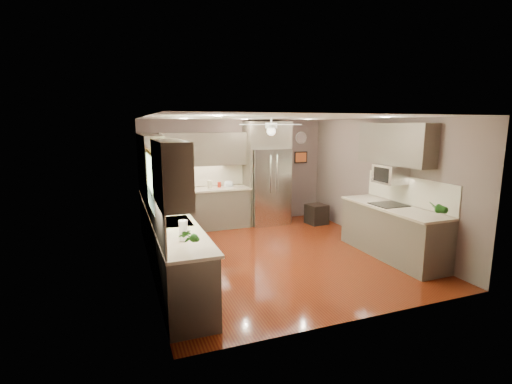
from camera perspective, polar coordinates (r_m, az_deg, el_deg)
floor at (r=6.99m, az=3.18°, el=-9.57°), size 5.00×5.00×0.00m
ceiling at (r=6.58m, az=3.40°, el=11.37°), size 5.00×5.00×0.00m
wall_back at (r=8.99m, az=-3.17°, el=3.11°), size 4.50×0.00×4.50m
wall_front at (r=4.55m, az=16.14°, el=-4.45°), size 4.50×0.00×4.50m
wall_left at (r=6.13m, az=-16.33°, el=-0.70°), size 0.00×5.00×5.00m
wall_right at (r=7.85m, az=18.50°, el=1.53°), size 0.00×5.00×5.00m
canister_a at (r=8.49m, az=-10.52°, el=0.95°), size 0.13×0.13×0.17m
canister_c at (r=8.53m, az=-7.09°, el=1.16°), size 0.15×0.15×0.19m
canister_d at (r=8.66m, az=-5.66°, el=1.12°), size 0.11×0.11×0.13m
soap_bottle at (r=6.29m, az=-14.70°, el=-2.39°), size 0.10×0.10×0.18m
potted_plant_left at (r=4.39m, az=-10.38°, el=-6.74°), size 0.20×0.17×0.32m
potted_plant_right at (r=6.37m, az=26.09°, el=-2.23°), size 0.20×0.17×0.34m
bowl at (r=8.68m, az=-4.22°, el=0.95°), size 0.24×0.24×0.05m
left_run at (r=6.48m, az=-13.47°, el=-6.95°), size 0.65×4.70×1.45m
back_run at (r=8.65m, az=-7.12°, el=-2.39°), size 1.85×0.65×1.45m
uppers at (r=7.01m, az=-4.61°, el=6.15°), size 4.50×4.70×0.95m
window at (r=5.59m, az=-15.78°, el=1.41°), size 0.05×1.12×0.92m
sink at (r=5.75m, az=-12.60°, el=-4.75°), size 0.50×0.70×0.32m
refrigerator at (r=8.91m, az=1.80°, el=2.66°), size 1.06×0.75×2.45m
right_run at (r=7.20m, az=20.16°, el=-5.57°), size 0.70×2.20×1.45m
microwave at (r=7.25m, az=19.95°, el=2.60°), size 0.43×0.55×0.34m
ceiling_fan at (r=6.85m, az=2.35°, el=9.94°), size 1.18×1.18×0.32m
recessed_lights at (r=6.93m, az=1.73°, el=11.28°), size 2.84×3.14×0.01m
wall_clock at (r=9.58m, az=6.96°, el=8.30°), size 0.30×0.03×0.30m
framed_print at (r=9.60m, az=6.91°, el=5.31°), size 0.36×0.03×0.30m
stool at (r=9.12m, az=9.29°, el=-3.37°), size 0.48×0.48×0.50m
paper_towel at (r=4.73m, az=-11.13°, el=-5.80°), size 0.11×0.11×0.27m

